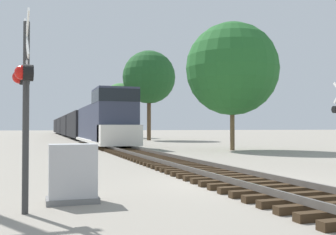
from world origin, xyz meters
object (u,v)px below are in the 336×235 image
at_px(freight_train, 72,126).
at_px(crossing_signal_near, 25,89).
at_px(tree_deep_background, 120,100).
at_px(relay_cabinet, 73,174).
at_px(tree_far_right, 232,69).
at_px(tree_mid_background, 149,77).

height_order(freight_train, crossing_signal_near, freight_train).
height_order(freight_train, tree_deep_background, tree_deep_background).
bearing_deg(relay_cabinet, tree_deep_background, 77.51).
relative_size(tree_far_right, tree_mid_background, 0.81).
bearing_deg(tree_deep_background, crossing_signal_near, -103.32).
bearing_deg(crossing_signal_near, freight_train, 168.47).
bearing_deg(tree_far_right, crossing_signal_near, -127.97).
height_order(freight_train, tree_mid_background, tree_mid_background).
bearing_deg(crossing_signal_near, tree_far_right, 135.83).
xyz_separation_m(tree_far_right, tree_deep_background, (-1.12, 34.14, 0.11)).
xyz_separation_m(crossing_signal_near, tree_far_right, (13.20, 16.91, 3.40)).
xyz_separation_m(tree_mid_background, tree_deep_background, (-1.26, 11.78, -2.02)).
height_order(relay_cabinet, tree_far_right, tree_far_right).
distance_m(crossing_signal_near, tree_mid_background, 41.85).
xyz_separation_m(relay_cabinet, tree_far_right, (12.24, 16.06, 5.11)).
distance_m(tree_far_right, tree_deep_background, 34.16).
distance_m(freight_train, crossing_signal_near, 61.38).
bearing_deg(freight_train, tree_mid_background, -70.74).
xyz_separation_m(crossing_signal_near, relay_cabinet, (0.96, 0.85, -1.72)).
bearing_deg(relay_cabinet, freight_train, 85.49).
relative_size(relay_cabinet, tree_far_right, 0.14).
bearing_deg(relay_cabinet, crossing_signal_near, -138.44).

